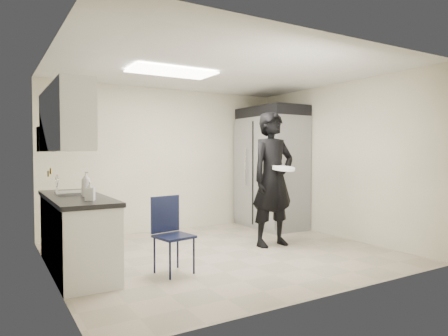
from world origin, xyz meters
TOP-DOWN VIEW (x-y plane):
  - floor at (0.00, 0.00)m, footprint 4.50×4.50m
  - ceiling at (0.00, 0.00)m, footprint 4.50×4.50m
  - back_wall at (0.00, 2.00)m, footprint 4.50×0.00m
  - left_wall at (-2.25, 0.00)m, footprint 0.00×4.00m
  - right_wall at (2.25, 0.00)m, footprint 0.00×4.00m
  - ceiling_panel at (-0.60, 0.40)m, footprint 1.20×0.60m
  - lower_counter at (-1.95, 0.20)m, footprint 0.60×1.90m
  - countertop at (-1.95, 0.20)m, footprint 0.64×1.95m
  - sink at (-1.93, 0.45)m, footprint 0.42×0.40m
  - faucet at (-2.13, 0.45)m, footprint 0.02×0.02m
  - upper_cabinets at (-2.08, 0.20)m, footprint 0.35×1.80m
  - towel_dispenser at (-2.14, 1.35)m, footprint 0.22×0.30m
  - notice_sticker_left at (-2.24, 0.10)m, footprint 0.00×0.12m
  - notice_sticker_right at (-2.24, 0.30)m, footprint 0.00×0.12m
  - commercial_fridge at (1.83, 1.27)m, footprint 0.80×1.35m
  - fridge_compressor at (1.83, 1.27)m, footprint 0.80×1.35m
  - folding_chair at (-0.98, -0.52)m, footprint 0.46×0.46m
  - man_tuxedo at (0.90, 0.02)m, footprint 0.76×0.52m
  - bucket_lid at (0.91, -0.23)m, footprint 0.34×0.34m
  - soap_bottle_a at (-1.86, 0.05)m, footprint 0.15×0.15m
  - soap_bottle_b at (-1.91, -0.38)m, footprint 0.13×0.13m

SIDE VIEW (x-z plane):
  - floor at x=0.00m, z-range 0.00..0.00m
  - lower_counter at x=-1.95m, z-range 0.00..0.86m
  - folding_chair at x=-0.98m, z-range 0.00..0.88m
  - sink at x=-1.93m, z-range 0.80..0.94m
  - countertop at x=-1.95m, z-range 0.86..0.91m
  - soap_bottle_b at x=-1.91m, z-range 0.91..1.12m
  - faucet at x=-2.13m, z-range 0.90..1.14m
  - man_tuxedo at x=0.90m, z-range 0.00..2.06m
  - commercial_fridge at x=1.83m, z-range 0.00..2.10m
  - soap_bottle_a at x=-1.86m, z-range 0.91..1.21m
  - notice_sticker_right at x=-2.24m, z-range 1.15..1.21m
  - bucket_lid at x=0.91m, z-range 1.18..1.22m
  - notice_sticker_left at x=-2.24m, z-range 1.19..1.25m
  - back_wall at x=0.00m, z-range -0.95..3.55m
  - left_wall at x=-2.25m, z-range -0.70..3.30m
  - right_wall at x=2.25m, z-range -0.70..3.30m
  - towel_dispenser at x=-2.14m, z-range 1.45..1.80m
  - upper_cabinets at x=-2.08m, z-range 1.45..2.20m
  - fridge_compressor at x=1.83m, z-range 2.10..2.30m
  - ceiling_panel at x=-0.60m, z-range 2.56..2.58m
  - ceiling at x=0.00m, z-range 2.60..2.60m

